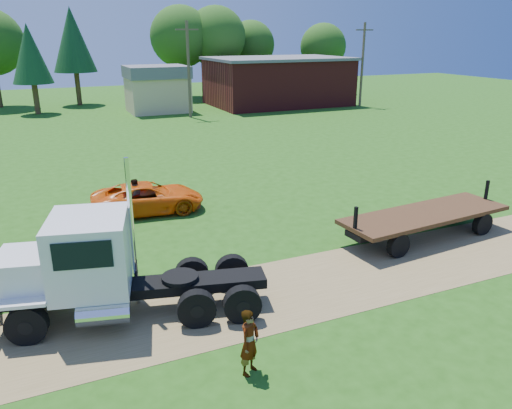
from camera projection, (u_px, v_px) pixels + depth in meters
name	position (u px, v px, depth m)	size (l,w,h in m)	color
ground	(323.00, 282.00, 16.68)	(140.00, 140.00, 0.00)	#1F4C10
dirt_track	(323.00, 282.00, 16.67)	(120.00, 4.20, 0.01)	brown
white_semi_tractor	(95.00, 268.00, 14.19)	(7.81, 4.09, 4.61)	black
orange_pickup	(148.00, 198.00, 22.99)	(2.33, 5.05, 1.40)	#DD550A
flatbed_trailer	(425.00, 218.00, 20.16)	(7.55, 2.80, 1.89)	black
spectator_a	(250.00, 342.00, 11.99)	(0.62, 0.41, 1.71)	#999999
spectator_b	(135.00, 197.00, 22.69)	(0.81, 0.63, 1.67)	#999999
brick_building	(278.00, 81.00, 57.27)	(15.40, 10.40, 5.30)	maroon
tan_shed	(157.00, 88.00, 51.99)	(6.20, 5.40, 4.70)	tan
utility_poles	(189.00, 68.00, 47.69)	(42.20, 0.28, 9.00)	brown
tree_row	(111.00, 42.00, 57.79)	(58.82, 14.29, 11.24)	#392117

